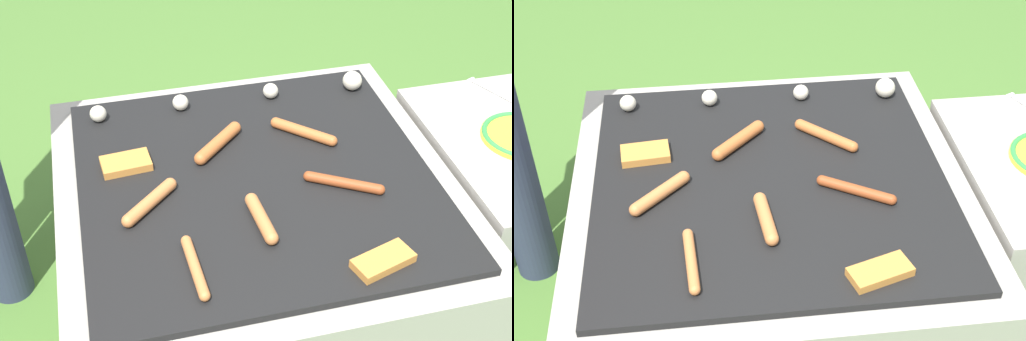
# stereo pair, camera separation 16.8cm
# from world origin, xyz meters

# --- Properties ---
(ground_plane) EXTENTS (14.00, 14.00, 0.00)m
(ground_plane) POSITION_xyz_m (0.00, 0.00, 0.00)
(ground_plane) COLOR #47702D
(grill) EXTENTS (0.95, 0.95, 0.45)m
(grill) POSITION_xyz_m (0.00, 0.00, 0.22)
(grill) COLOR #9E998E
(grill) RESTS_ON ground_plane
(side_ledge) EXTENTS (0.43, 0.59, 0.45)m
(side_ledge) POSITION_xyz_m (0.70, -0.01, 0.23)
(side_ledge) COLOR #9E998E
(side_ledge) RESTS_ON ground_plane
(sausage_front_right) EXTENTS (0.17, 0.11, 0.02)m
(sausage_front_right) POSITION_xyz_m (0.19, -0.08, 0.47)
(sausage_front_right) COLOR #93421E
(sausage_front_right) RESTS_ON grill
(sausage_back_left) EXTENTS (0.03, 0.18, 0.02)m
(sausage_back_left) POSITION_xyz_m (-0.19, -0.27, 0.47)
(sausage_back_left) COLOR #C6753D
(sausage_back_left) RESTS_ON grill
(sausage_front_left) EXTENTS (0.14, 0.13, 0.03)m
(sausage_front_left) POSITION_xyz_m (-0.26, -0.05, 0.47)
(sausage_front_left) COLOR #C6753D
(sausage_front_left) RESTS_ON grill
(sausage_back_right) EXTENTS (0.04, 0.16, 0.03)m
(sausage_back_right) POSITION_xyz_m (-0.03, -0.16, 0.47)
(sausage_back_right) COLOR #C6753D
(sausage_back_right) RESTS_ON grill
(sausage_front_center) EXTENTS (0.14, 0.14, 0.03)m
(sausage_front_center) POSITION_xyz_m (-0.06, 0.14, 0.47)
(sausage_front_center) COLOR #B7602D
(sausage_front_center) RESTS_ON grill
(sausage_mid_left) EXTENTS (0.14, 0.14, 0.03)m
(sausage_mid_left) POSITION_xyz_m (0.16, 0.13, 0.47)
(sausage_mid_left) COLOR #B7602D
(sausage_mid_left) RESTS_ON grill
(bread_slice_center) EXTENTS (0.14, 0.10, 0.02)m
(bread_slice_center) POSITION_xyz_m (0.18, -0.34, 0.46)
(bread_slice_center) COLOR #D18438
(bread_slice_center) RESTS_ON grill
(bread_slice_left) EXTENTS (0.12, 0.08, 0.02)m
(bread_slice_left) POSITION_xyz_m (-0.30, 0.12, 0.46)
(bread_slice_left) COLOR #D18438
(bread_slice_left) RESTS_ON grill
(mushroom_row) EXTENTS (0.75, 0.06, 0.05)m
(mushroom_row) POSITION_xyz_m (0.07, 0.33, 0.48)
(mushroom_row) COLOR beige
(mushroom_row) RESTS_ON grill
(fork_utensil) EXTENTS (0.08, 0.17, 0.01)m
(fork_utensil) POSITION_xyz_m (0.73, 0.21, 0.46)
(fork_utensil) COLOR silver
(fork_utensil) RESTS_ON side_ledge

